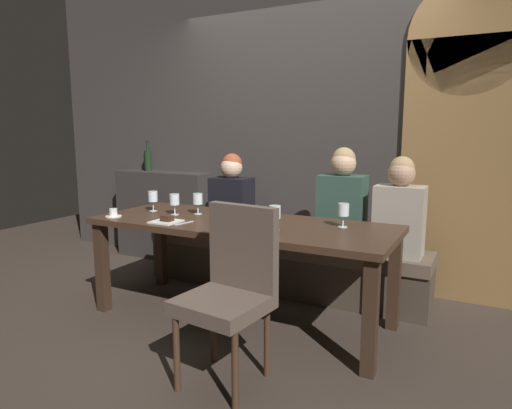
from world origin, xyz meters
TOP-DOWN VIEW (x-y plane):
  - ground at (0.00, 0.00)m, footprint 9.00×9.00m
  - back_wall_tiled at (0.00, 1.22)m, footprint 6.00×0.12m
  - arched_door at (1.35, 1.15)m, footprint 0.90×0.05m
  - back_counter at (-1.55, 1.04)m, footprint 1.10×0.28m
  - dining_table at (0.00, 0.00)m, footprint 2.20×0.84m
  - banquette_bench at (0.00, 0.70)m, footprint 2.50×0.44m
  - chair_near_side at (0.35, -0.72)m, footprint 0.49×0.49m
  - diner_redhead at (-0.51, 0.73)m, footprint 0.36×0.24m
  - diner_bearded at (0.54, 0.68)m, footprint 0.36×0.24m
  - diner_far_end at (0.99, 0.67)m, footprint 0.36×0.24m
  - wine_bottle_dark_red at (-1.76, 1.06)m, footprint 0.08×0.08m
  - wine_glass_end_left at (-0.84, 0.04)m, footprint 0.08×0.08m
  - wine_glass_far_left at (-0.59, -0.01)m, footprint 0.08×0.08m
  - wine_glass_end_right at (-0.44, 0.10)m, footprint 0.08×0.08m
  - wine_glass_center_front at (0.34, -0.14)m, footprint 0.08×0.08m
  - wine_glass_center_back at (0.71, 0.15)m, footprint 0.08×0.08m
  - espresso_cup at (-0.94, -0.29)m, footprint 0.12×0.12m
  - dessert_plate at (-0.46, -0.27)m, footprint 0.19×0.19m
  - fork_on_table at (-0.32, -0.24)m, footprint 0.05×0.17m

SIDE VIEW (x-z plane):
  - ground at x=0.00m, z-range 0.00..0.00m
  - banquette_bench at x=0.00m, z-range 0.00..0.45m
  - back_counter at x=-1.55m, z-range 0.00..0.95m
  - chair_near_side at x=0.35m, z-range 0.07..1.05m
  - dining_table at x=0.00m, z-range 0.28..1.02m
  - fork_on_table at x=-0.32m, z-range 0.74..0.75m
  - dessert_plate at x=-0.46m, z-range 0.73..0.78m
  - espresso_cup at x=-0.94m, z-range 0.73..0.80m
  - diner_redhead at x=-0.51m, z-range 0.43..1.16m
  - diner_far_end at x=0.99m, z-range 0.43..1.18m
  - diner_bearded at x=0.54m, z-range 0.43..1.24m
  - wine_glass_center_front at x=0.34m, z-range 0.77..0.93m
  - wine_glass_end_left at x=-0.84m, z-range 0.77..0.93m
  - wine_glass_end_right at x=-0.44m, z-range 0.77..0.93m
  - wine_glass_far_left at x=-0.59m, z-range 0.77..0.94m
  - wine_glass_center_back at x=0.71m, z-range 0.77..0.94m
  - wine_bottle_dark_red at x=-1.76m, z-range 0.91..1.23m
  - arched_door at x=1.35m, z-range 0.09..2.64m
  - back_wall_tiled at x=0.00m, z-range 0.00..3.00m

